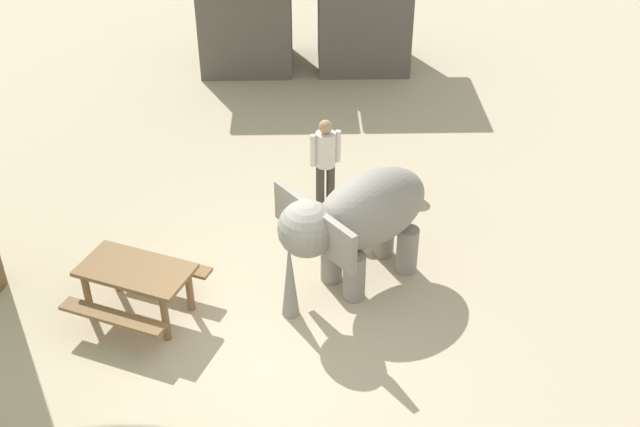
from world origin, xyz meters
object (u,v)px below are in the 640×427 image
Objects in this scene: person_handler at (325,158)px; picnic_table_far at (137,280)px; market_stall_green at (246,16)px; market_stall_teal at (363,15)px; elephant at (357,219)px; feed_bucket at (410,189)px.

person_handler is 0.83× the size of picnic_table_far.
picnic_table_far is (-2.61, -2.57, -0.36)m from person_handler.
market_stall_green and market_stall_teal have the same top height.
market_stall_green reaches higher than person_handler.
elephant is 1.21× the size of picnic_table_far.
feed_bucket is (1.44, 0.29, -0.79)m from person_handler.
market_stall_green reaches higher than elephant.
picnic_table_far is 4.97m from feed_bucket.
market_stall_teal is (2.60, 0.00, 0.00)m from market_stall_green.
market_stall_green is (-1.96, 7.93, 0.04)m from elephant.
person_handler is (-0.38, 1.95, -0.15)m from elephant.
elephant reaches higher than picnic_table_far.
person_handler is at bearing -99.68° from market_stall_teal.
person_handler is at bearing -75.20° from market_stall_green.
market_stall_teal is (1.02, 5.98, 0.19)m from person_handler.
market_stall_teal is (0.64, 7.93, 0.04)m from elephant.
market_stall_green is 2.60m from market_stall_teal.
picnic_table_far is at bearing -96.88° from market_stall_green.
market_stall_teal is (3.63, 8.55, 0.55)m from picnic_table_far.
person_handler is 0.64× the size of market_stall_green.
elephant is 8.17m from market_stall_green.
person_handler is 0.64× the size of market_stall_teal.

